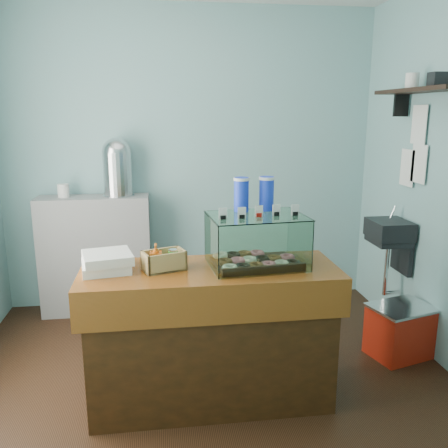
{
  "coord_description": "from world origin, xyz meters",
  "views": [
    {
      "loc": [
        -0.3,
        -3.03,
        1.85
      ],
      "look_at": [
        0.1,
        -0.15,
        1.16
      ],
      "focal_mm": 38.0,
      "sensor_mm": 36.0,
      "label": 1
    }
  ],
  "objects": [
    {
      "name": "counter",
      "position": [
        0.0,
        -0.25,
        0.46
      ],
      "size": [
        1.6,
        0.6,
        0.9
      ],
      "color": "#46220D",
      "rests_on": "ground"
    },
    {
      "name": "back_shelf",
      "position": [
        -0.9,
        1.32,
        0.55
      ],
      "size": [
        1.0,
        0.32,
        1.1
      ],
      "primitive_type": "cube",
      "color": "gray",
      "rests_on": "ground"
    },
    {
      "name": "ground",
      "position": [
        0.0,
        0.0,
        0.0
      ],
      "size": [
        3.5,
        3.5,
        0.0
      ],
      "primitive_type": "plane",
      "color": "black",
      "rests_on": "ground"
    },
    {
      "name": "condiment_crate",
      "position": [
        -0.29,
        -0.23,
        0.96
      ],
      "size": [
        0.29,
        0.22,
        0.17
      ],
      "rotation": [
        0.0,
        0.0,
        0.34
      ],
      "color": "tan",
      "rests_on": "counter"
    },
    {
      "name": "pastry_boxes",
      "position": [
        -0.63,
        -0.2,
        0.96
      ],
      "size": [
        0.34,
        0.34,
        0.11
      ],
      "rotation": [
        0.0,
        0.0,
        0.17
      ],
      "color": "white",
      "rests_on": "counter"
    },
    {
      "name": "coffee_urn",
      "position": [
        -0.67,
        1.33,
        1.38
      ],
      "size": [
        0.29,
        0.29,
        0.53
      ],
      "color": "silver",
      "rests_on": "back_shelf"
    },
    {
      "name": "display_case",
      "position": [
        0.29,
        -0.19,
        1.07
      ],
      "size": [
        0.63,
        0.48,
        0.54
      ],
      "rotation": [
        0.0,
        0.0,
        0.09
      ],
      "color": "black",
      "rests_on": "counter"
    },
    {
      "name": "red_cooler",
      "position": [
        1.51,
        0.12,
        0.2
      ],
      "size": [
        0.54,
        0.46,
        0.4
      ],
      "rotation": [
        0.0,
        0.0,
        0.28
      ],
      "color": "red",
      "rests_on": "ground"
    },
    {
      "name": "room_shell",
      "position": [
        0.03,
        0.01,
        1.71
      ],
      "size": [
        3.54,
        3.04,
        2.82
      ],
      "color": "#7EB2B9",
      "rests_on": "ground"
    }
  ]
}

